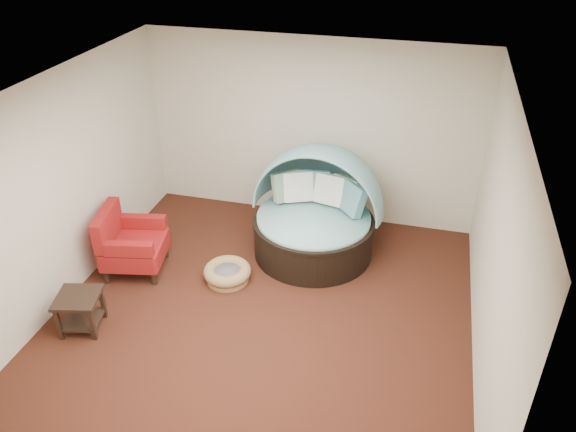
% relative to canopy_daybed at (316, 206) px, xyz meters
% --- Properties ---
extents(floor, '(5.00, 5.00, 0.00)m').
position_rel_canopy_daybed_xyz_m(floor, '(-0.31, -1.50, -0.72)').
color(floor, '#482114').
rests_on(floor, ground).
extents(wall_back, '(5.00, 0.00, 5.00)m').
position_rel_canopy_daybed_xyz_m(wall_back, '(-0.31, 1.00, 0.68)').
color(wall_back, beige).
rests_on(wall_back, floor).
extents(wall_front, '(5.00, 0.00, 5.00)m').
position_rel_canopy_daybed_xyz_m(wall_front, '(-0.31, -4.00, 0.68)').
color(wall_front, beige).
rests_on(wall_front, floor).
extents(wall_left, '(0.00, 5.00, 5.00)m').
position_rel_canopy_daybed_xyz_m(wall_left, '(-2.81, -1.50, 0.68)').
color(wall_left, beige).
rests_on(wall_left, floor).
extents(wall_right, '(0.00, 5.00, 5.00)m').
position_rel_canopy_daybed_xyz_m(wall_right, '(2.19, -1.50, 0.68)').
color(wall_right, beige).
rests_on(wall_right, floor).
extents(ceiling, '(5.00, 5.00, 0.00)m').
position_rel_canopy_daybed_xyz_m(ceiling, '(-0.31, -1.50, 2.08)').
color(ceiling, white).
rests_on(ceiling, wall_back).
extents(canopy_daybed, '(1.89, 1.80, 1.55)m').
position_rel_canopy_daybed_xyz_m(canopy_daybed, '(0.00, 0.00, 0.00)').
color(canopy_daybed, black).
rests_on(canopy_daybed, floor).
extents(pet_basket, '(0.78, 0.78, 0.22)m').
position_rel_canopy_daybed_xyz_m(pet_basket, '(-0.97, -1.03, -0.61)').
color(pet_basket, olive).
rests_on(pet_basket, floor).
extents(red_armchair, '(0.94, 0.94, 0.93)m').
position_rel_canopy_daybed_xyz_m(red_armchair, '(-2.31, -1.13, -0.29)').
color(red_armchair, black).
rests_on(red_armchair, floor).
extents(side_table, '(0.59, 0.59, 0.47)m').
position_rel_canopy_daybed_xyz_m(side_table, '(-2.31, -2.35, -0.42)').
color(side_table, black).
rests_on(side_table, floor).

